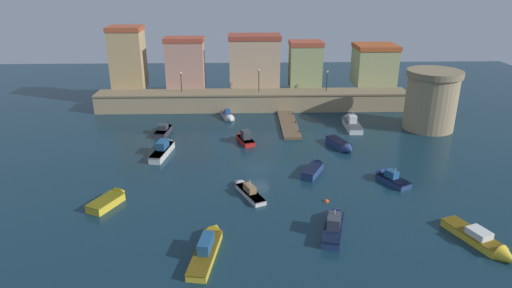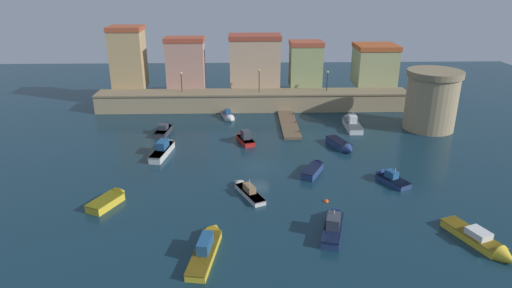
# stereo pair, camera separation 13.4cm
# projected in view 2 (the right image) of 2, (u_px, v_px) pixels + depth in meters

# --- Properties ---
(ground_plane) EXTENTS (120.33, 120.33, 0.00)m
(ground_plane) POSITION_uv_depth(u_px,v_px,m) (257.00, 167.00, 49.83)
(ground_plane) COLOR #112D3D
(quay_wall) EXTENTS (47.99, 4.27, 2.87)m
(quay_wall) POSITION_uv_depth(u_px,v_px,m) (253.00, 100.00, 69.84)
(quay_wall) COLOR #9E8966
(quay_wall) RESTS_ON ground
(old_town_backdrop) EXTENTS (45.64, 6.09, 9.68)m
(old_town_backdrop) POSITION_uv_depth(u_px,v_px,m) (254.00, 62.00, 71.96)
(old_town_backdrop) COLOR tan
(old_town_backdrop) RESTS_ON ground
(fortress_tower) EXTENTS (7.25, 7.25, 8.07)m
(fortress_tower) POSITION_uv_depth(u_px,v_px,m) (432.00, 100.00, 60.43)
(fortress_tower) COLOR #9E8966
(fortress_tower) RESTS_ON ground
(pier_dock) EXTENTS (2.34, 11.75, 0.70)m
(pier_dock) POSITION_uv_depth(u_px,v_px,m) (289.00, 124.00, 63.10)
(pier_dock) COLOR brown
(pier_dock) RESTS_ON ground
(quay_lamp_0) EXTENTS (0.32, 0.32, 3.12)m
(quay_lamp_0) POSITION_uv_depth(u_px,v_px,m) (181.00, 79.00, 68.28)
(quay_lamp_0) COLOR black
(quay_lamp_0) RESTS_ON quay_wall
(quay_lamp_1) EXTENTS (0.32, 0.32, 3.50)m
(quay_lamp_1) POSITION_uv_depth(u_px,v_px,m) (259.00, 77.00, 68.51)
(quay_lamp_1) COLOR black
(quay_lamp_1) RESTS_ON quay_wall
(quay_lamp_2) EXTENTS (0.32, 0.32, 3.16)m
(quay_lamp_2) POSITION_uv_depth(u_px,v_px,m) (327.00, 78.00, 68.86)
(quay_lamp_2) COLOR black
(quay_lamp_2) RESTS_ON quay_wall
(moored_boat_0) EXTENTS (2.57, 7.47, 1.92)m
(moored_boat_0) POSITION_uv_depth(u_px,v_px,m) (207.00, 245.00, 34.78)
(moored_boat_0) COLOR gold
(moored_boat_0) RESTS_ON ground
(moored_boat_1) EXTENTS (3.48, 5.72, 2.04)m
(moored_boat_1) POSITION_uv_depth(u_px,v_px,m) (246.00, 190.00, 43.92)
(moored_boat_1) COLOR silver
(moored_boat_1) RESTS_ON ground
(moored_boat_2) EXTENTS (2.36, 4.66, 1.58)m
(moored_boat_2) POSITION_uv_depth(u_px,v_px,m) (229.00, 116.00, 65.78)
(moored_boat_2) COLOR silver
(moored_boat_2) RESTS_ON ground
(moored_boat_3) EXTENTS (1.93, 6.86, 2.87)m
(moored_boat_3) POSITION_uv_depth(u_px,v_px,m) (351.00, 123.00, 62.59)
(moored_boat_3) COLOR white
(moored_boat_3) RESTS_ON ground
(moored_boat_4) EXTENTS (3.41, 4.55, 2.21)m
(moored_boat_4) POSITION_uv_depth(u_px,v_px,m) (388.00, 178.00, 46.35)
(moored_boat_4) COLOR navy
(moored_boat_4) RESTS_ON ground
(moored_boat_5) EXTENTS (2.02, 4.94, 1.72)m
(moored_boat_5) POSITION_uv_depth(u_px,v_px,m) (165.00, 129.00, 60.08)
(moored_boat_5) COLOR #333338
(moored_boat_5) RESTS_ON ground
(moored_boat_6) EXTENTS (2.64, 4.49, 2.02)m
(moored_boat_6) POSITION_uv_depth(u_px,v_px,m) (244.00, 138.00, 56.93)
(moored_boat_6) COLOR red
(moored_boat_6) RESTS_ON ground
(moored_boat_7) EXTENTS (3.07, 6.48, 2.39)m
(moored_boat_7) POSITION_uv_depth(u_px,v_px,m) (334.00, 224.00, 37.62)
(moored_boat_7) COLOR navy
(moored_boat_7) RESTS_ON ground
(moored_boat_8) EXTENTS (3.38, 4.72, 1.52)m
(moored_boat_8) POSITION_uv_depth(u_px,v_px,m) (111.00, 199.00, 41.94)
(moored_boat_8) COLOR gold
(moored_boat_8) RESTS_ON ground
(moored_boat_9) EXTENTS (2.45, 7.03, 1.95)m
(moored_boat_9) POSITION_uv_depth(u_px,v_px,m) (164.00, 148.00, 53.42)
(moored_boat_9) COLOR silver
(moored_boat_9) RESTS_ON ground
(moored_boat_10) EXTENTS (3.01, 5.19, 1.35)m
(moored_boat_10) POSITION_uv_depth(u_px,v_px,m) (342.00, 145.00, 54.77)
(moored_boat_10) COLOR navy
(moored_boat_10) RESTS_ON ground
(moored_boat_11) EXTENTS (3.89, 6.80, 1.59)m
(moored_boat_11) POSITION_uv_depth(u_px,v_px,m) (483.00, 242.00, 35.31)
(moored_boat_11) COLOR gold
(moored_boat_11) RESTS_ON ground
(moored_boat_13) EXTENTS (3.27, 4.77, 1.21)m
(moored_boat_13) POSITION_uv_depth(u_px,v_px,m) (314.00, 169.00, 48.35)
(moored_boat_13) COLOR navy
(moored_boat_13) RESTS_ON ground
(mooring_buoy_0) EXTENTS (0.49, 0.49, 0.49)m
(mooring_buoy_0) POSITION_uv_depth(u_px,v_px,m) (326.00, 202.00, 42.33)
(mooring_buoy_0) COLOR #EA4C19
(mooring_buoy_0) RESTS_ON ground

